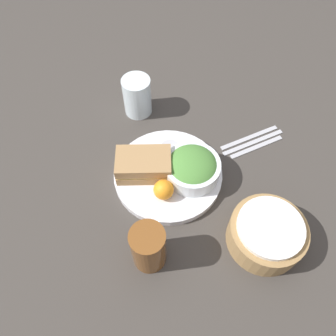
% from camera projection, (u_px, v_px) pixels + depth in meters
% --- Properties ---
extents(ground_plane, '(4.00, 4.00, 0.00)m').
position_uv_depth(ground_plane, '(168.00, 176.00, 0.84)').
color(ground_plane, '#3D3833').
extents(plate, '(0.27, 0.27, 0.02)m').
position_uv_depth(plate, '(168.00, 174.00, 0.84)').
color(plate, silver).
rests_on(plate, ground_plane).
extents(sandwich, '(0.16, 0.13, 0.06)m').
position_uv_depth(sandwich, '(144.00, 165.00, 0.81)').
color(sandwich, '#A37A4C').
rests_on(sandwich, plate).
extents(salad_bowl, '(0.14, 0.14, 0.06)m').
position_uv_depth(salad_bowl, '(192.00, 167.00, 0.80)').
color(salad_bowl, white).
rests_on(salad_bowl, plate).
extents(dressing_cup, '(0.05, 0.05, 0.03)m').
position_uv_depth(dressing_cup, '(170.00, 151.00, 0.84)').
color(dressing_cup, '#B7B7BC').
rests_on(dressing_cup, plate).
extents(orange_wedge, '(0.05, 0.05, 0.05)m').
position_uv_depth(orange_wedge, '(164.00, 190.00, 0.77)').
color(orange_wedge, orange).
rests_on(orange_wedge, plate).
extents(drink_glass, '(0.07, 0.07, 0.13)m').
position_uv_depth(drink_glass, '(149.00, 247.00, 0.68)').
color(drink_glass, brown).
rests_on(drink_glass, ground_plane).
extents(bread_basket, '(0.17, 0.17, 0.08)m').
position_uv_depth(bread_basket, '(266.00, 233.00, 0.72)').
color(bread_basket, '#997547').
rests_on(bread_basket, ground_plane).
extents(fork, '(0.18, 0.01, 0.01)m').
position_uv_depth(fork, '(249.00, 137.00, 0.91)').
color(fork, '#B2B2B7').
rests_on(fork, ground_plane).
extents(knife, '(0.19, 0.01, 0.01)m').
position_uv_depth(knife, '(253.00, 142.00, 0.90)').
color(knife, '#B2B2B7').
rests_on(knife, ground_plane).
extents(spoon, '(0.16, 0.01, 0.01)m').
position_uv_depth(spoon, '(257.00, 147.00, 0.89)').
color(spoon, '#B2B2B7').
rests_on(spoon, ground_plane).
extents(water_glass, '(0.08, 0.08, 0.11)m').
position_uv_depth(water_glass, '(137.00, 96.00, 0.92)').
color(water_glass, silver).
rests_on(water_glass, ground_plane).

